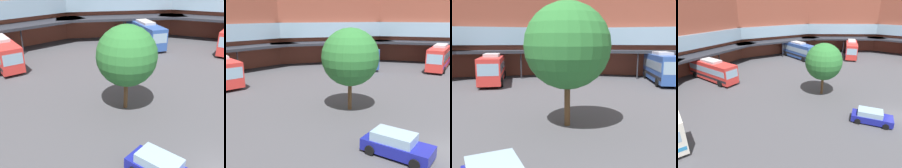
# 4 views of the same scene
# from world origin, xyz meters

# --- Properties ---
(station_building) EXTENTS (82.83, 51.91, 18.62)m
(station_building) POSITION_xyz_m (-0.00, 20.55, 8.86)
(station_building) COLOR brown
(station_building) RESTS_ON ground
(bus_2) EXTENTS (5.90, 10.30, 3.90)m
(bus_2) POSITION_xyz_m (17.00, 23.84, 1.97)
(bus_2) COLOR #2D519E
(bus_2) RESTS_ON ground
(bus_5) EXTENTS (12.08, 5.93, 3.96)m
(bus_5) POSITION_xyz_m (25.94, 13.58, 2.00)
(bus_5) COLOR red
(bus_5) RESTS_ON ground
(parked_car) EXTENTS (2.64, 4.66, 1.53)m
(parked_car) POSITION_xyz_m (-3.16, 2.73, 0.74)
(parked_car) COLOR navy
(parked_car) RESTS_ON ground
(plaza_tree) EXTENTS (5.24, 5.24, 7.57)m
(plaza_tree) POSITION_xyz_m (1.03, 10.60, 4.94)
(plaza_tree) COLOR brown
(plaza_tree) RESTS_ON ground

